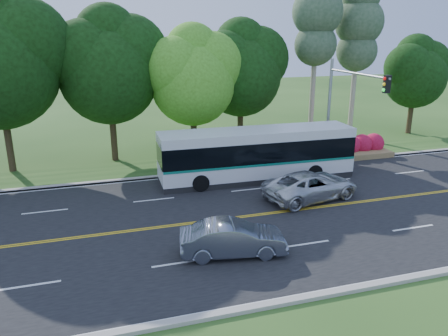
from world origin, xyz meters
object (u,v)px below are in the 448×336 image
object	(u,v)px
suv	(311,185)
traffic_signal	(345,98)
transit_bus	(257,155)
sedan	(233,239)

from	to	relation	value
suv	traffic_signal	bearing A→B (deg)	-56.83
traffic_signal	suv	xyz separation A→B (m)	(-4.30, -4.16, -3.91)
suv	transit_bus	bearing A→B (deg)	12.15
transit_bus	suv	world-z (taller)	transit_bus
transit_bus	suv	distance (m)	4.31
traffic_signal	sedan	distance (m)	14.11
traffic_signal	suv	distance (m)	7.15
transit_bus	traffic_signal	bearing A→B (deg)	3.71
traffic_signal	sedan	xyz separation A→B (m)	(-10.26, -8.84, -3.94)
traffic_signal	transit_bus	distance (m)	6.73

